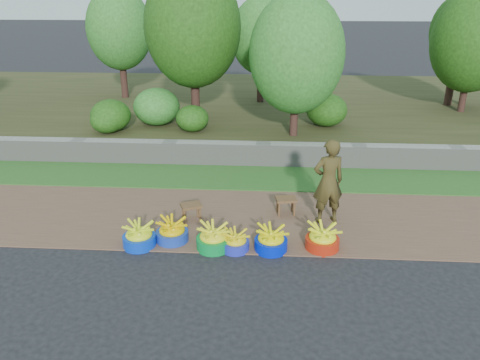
# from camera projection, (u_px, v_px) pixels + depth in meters

# --- Properties ---
(ground_plane) EXTENTS (120.00, 120.00, 0.00)m
(ground_plane) POSITION_uv_depth(u_px,v_px,m) (259.00, 255.00, 7.39)
(ground_plane) COLOR black
(ground_plane) RESTS_ON ground
(dirt_shoulder) EXTENTS (80.00, 2.50, 0.02)m
(dirt_shoulder) POSITION_uv_depth(u_px,v_px,m) (260.00, 219.00, 8.54)
(dirt_shoulder) COLOR brown
(dirt_shoulder) RESTS_ON ground
(grass_verge) EXTENTS (80.00, 1.50, 0.04)m
(grass_verge) POSITION_uv_depth(u_px,v_px,m) (262.00, 178.00, 10.39)
(grass_verge) COLOR #2D6022
(grass_verge) RESTS_ON ground
(retaining_wall) EXTENTS (80.00, 0.35, 0.55)m
(retaining_wall) POSITION_uv_depth(u_px,v_px,m) (263.00, 154.00, 11.07)
(retaining_wall) COLOR gray
(retaining_wall) RESTS_ON ground
(earth_bank) EXTENTS (80.00, 10.00, 0.50)m
(earth_bank) POSITION_uv_depth(u_px,v_px,m) (266.00, 107.00, 15.61)
(earth_bank) COLOR #36371B
(earth_bank) RESTS_ON ground
(vegetation) EXTENTS (34.00, 7.51, 4.07)m
(vegetation) POSITION_uv_depth(u_px,v_px,m) (235.00, 43.00, 13.10)
(vegetation) COLOR #311D17
(vegetation) RESTS_ON earth_bank
(basin_a) EXTENTS (0.54, 0.54, 0.40)m
(basin_a) POSITION_uv_depth(u_px,v_px,m) (139.00, 236.00, 7.60)
(basin_a) COLOR #0733BE
(basin_a) RESTS_ON ground
(basin_b) EXTENTS (0.53, 0.53, 0.40)m
(basin_b) POSITION_uv_depth(u_px,v_px,m) (172.00, 232.00, 7.74)
(basin_b) COLOR #1734A4
(basin_b) RESTS_ON ground
(basin_c) EXTENTS (0.55, 0.55, 0.41)m
(basin_c) POSITION_uv_depth(u_px,v_px,m) (213.00, 238.00, 7.53)
(basin_c) COLOR #067B32
(basin_c) RESTS_ON ground
(basin_d) EXTENTS (0.45, 0.45, 0.33)m
(basin_d) POSITION_uv_depth(u_px,v_px,m) (235.00, 242.00, 7.49)
(basin_d) COLOR #1F2AB5
(basin_d) RESTS_ON ground
(basin_e) EXTENTS (0.53, 0.53, 0.40)m
(basin_e) POSITION_uv_depth(u_px,v_px,m) (271.00, 240.00, 7.48)
(basin_e) COLOR #0019C9
(basin_e) RESTS_ON ground
(basin_f) EXTENTS (0.55, 0.55, 0.41)m
(basin_f) POSITION_uv_depth(u_px,v_px,m) (322.00, 239.00, 7.51)
(basin_f) COLOR #AB200D
(basin_f) RESTS_ON ground
(stool_left) EXTENTS (0.43, 0.39, 0.32)m
(stool_left) POSITION_uv_depth(u_px,v_px,m) (191.00, 208.00, 8.38)
(stool_left) COLOR brown
(stool_left) RESTS_ON dirt_shoulder
(stool_right) EXTENTS (0.41, 0.34, 0.33)m
(stool_right) POSITION_uv_depth(u_px,v_px,m) (286.00, 201.00, 8.61)
(stool_right) COLOR brown
(stool_right) RESTS_ON dirt_shoulder
(vendor_woman) EXTENTS (0.64, 0.50, 1.54)m
(vendor_woman) POSITION_uv_depth(u_px,v_px,m) (328.00, 181.00, 8.16)
(vendor_woman) COLOR black
(vendor_woman) RESTS_ON dirt_shoulder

